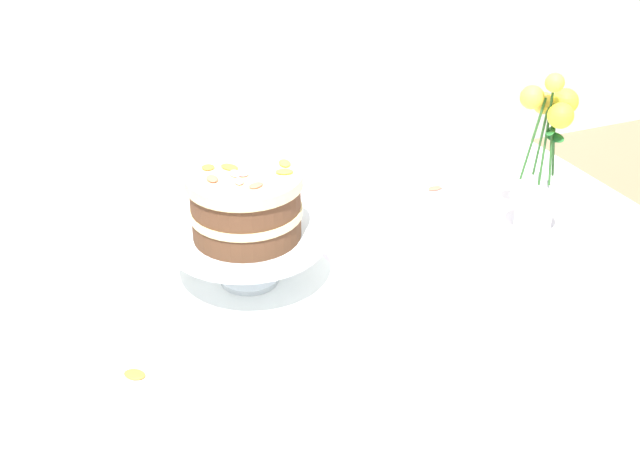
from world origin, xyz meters
TOP-DOWN VIEW (x-y plane):
  - dining_table at (0.00, -0.03)m, footprint 1.40×1.00m
  - linen_napkin at (-0.19, 0.09)m, footprint 0.36×0.36m
  - cake_stand at (-0.19, 0.09)m, footprint 0.29×0.29m
  - layer_cake at (-0.19, 0.09)m, footprint 0.21×0.21m
  - flower_vase at (0.42, 0.05)m, footprint 0.12×0.11m
  - loose_petal_0 at (0.32, 0.29)m, footprint 0.04×0.02m
  - loose_petal_1 at (-0.44, -0.10)m, footprint 0.04×0.04m

SIDE VIEW (x-z plane):
  - dining_table at x=0.00m, z-range 0.28..1.02m
  - linen_napkin at x=-0.19m, z-range 0.74..0.74m
  - loose_petal_0 at x=0.32m, z-range 0.74..0.75m
  - loose_petal_1 at x=-0.44m, z-range 0.74..0.75m
  - cake_stand at x=-0.19m, z-range 0.77..0.87m
  - flower_vase at x=0.42m, z-range 0.71..1.05m
  - layer_cake at x=-0.19m, z-range 0.84..0.97m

